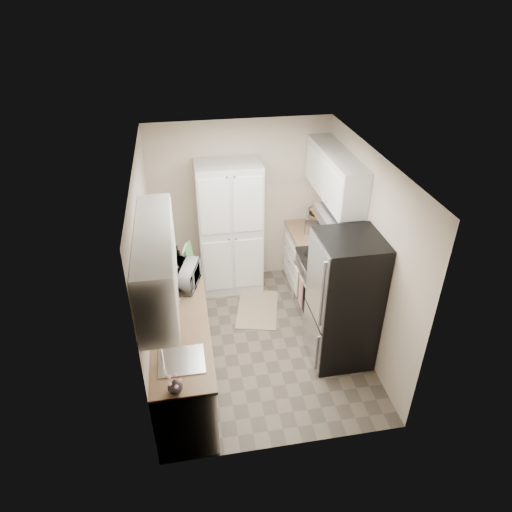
{
  "coord_description": "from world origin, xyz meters",
  "views": [
    {
      "loc": [
        -0.83,
        -4.46,
        4.15
      ],
      "look_at": [
        -0.02,
        0.15,
        1.23
      ],
      "focal_mm": 32.0,
      "sensor_mm": 36.0,
      "label": 1
    }
  ],
  "objects_px": {
    "pantry_cabinet": "(230,229)",
    "refrigerator": "(344,301)",
    "microwave": "(183,276)",
    "wine_bottle": "(178,257)",
    "electric_range": "(324,287)",
    "toaster_oven": "(317,222)"
  },
  "relations": [
    {
      "from": "wine_bottle",
      "to": "microwave",
      "type": "bearing_deg",
      "value": -82.5
    },
    {
      "from": "refrigerator",
      "to": "wine_bottle",
      "type": "height_order",
      "value": "refrigerator"
    },
    {
      "from": "toaster_oven",
      "to": "electric_range",
      "type": "bearing_deg",
      "value": -77.92
    },
    {
      "from": "pantry_cabinet",
      "to": "electric_range",
      "type": "distance_m",
      "value": 1.58
    },
    {
      "from": "microwave",
      "to": "wine_bottle",
      "type": "height_order",
      "value": "wine_bottle"
    },
    {
      "from": "wine_bottle",
      "to": "toaster_oven",
      "type": "bearing_deg",
      "value": 18.44
    },
    {
      "from": "electric_range",
      "to": "refrigerator",
      "type": "relative_size",
      "value": 0.66
    },
    {
      "from": "microwave",
      "to": "wine_bottle",
      "type": "bearing_deg",
      "value": 23.87
    },
    {
      "from": "pantry_cabinet",
      "to": "microwave",
      "type": "bearing_deg",
      "value": -121.18
    },
    {
      "from": "refrigerator",
      "to": "electric_range",
      "type": "bearing_deg",
      "value": 87.52
    },
    {
      "from": "microwave",
      "to": "toaster_oven",
      "type": "xyz_separation_m",
      "value": [
        1.99,
        1.1,
        -0.01
      ]
    },
    {
      "from": "wine_bottle",
      "to": "toaster_oven",
      "type": "relative_size",
      "value": 0.68
    },
    {
      "from": "refrigerator",
      "to": "microwave",
      "type": "distance_m",
      "value": 1.94
    },
    {
      "from": "pantry_cabinet",
      "to": "microwave",
      "type": "relative_size",
      "value": 4.14
    },
    {
      "from": "pantry_cabinet",
      "to": "refrigerator",
      "type": "height_order",
      "value": "pantry_cabinet"
    },
    {
      "from": "microwave",
      "to": "refrigerator",
      "type": "bearing_deg",
      "value": -90.25
    },
    {
      "from": "pantry_cabinet",
      "to": "refrigerator",
      "type": "relative_size",
      "value": 1.18
    },
    {
      "from": "pantry_cabinet",
      "to": "wine_bottle",
      "type": "height_order",
      "value": "pantry_cabinet"
    },
    {
      "from": "microwave",
      "to": "toaster_oven",
      "type": "relative_size",
      "value": 1.13
    },
    {
      "from": "refrigerator",
      "to": "wine_bottle",
      "type": "bearing_deg",
      "value": 153.07
    },
    {
      "from": "pantry_cabinet",
      "to": "wine_bottle",
      "type": "relative_size",
      "value": 6.88
    },
    {
      "from": "refrigerator",
      "to": "toaster_oven",
      "type": "xyz_separation_m",
      "value": [
        0.14,
        1.65,
        0.19
      ]
    }
  ]
}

